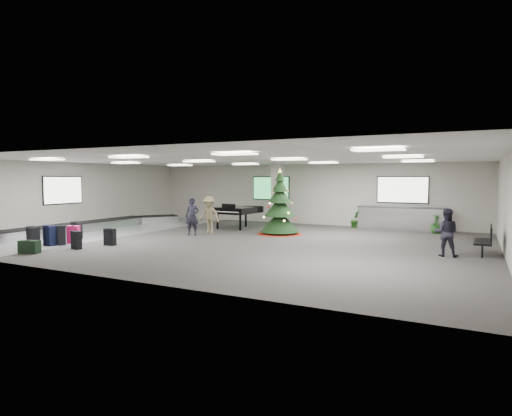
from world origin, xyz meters
The scene contains 21 objects.
ground centered at (0.00, 0.00, 0.00)m, with size 18.00×18.00×0.00m, color #363331.
room_envelope centered at (-0.38, 0.67, 2.33)m, with size 18.02×14.02×3.21m.
baggage_carousel centered at (-7.84, -0.08, 0.21)m, with size 2.28×9.71×0.43m.
service_counter centered at (5.00, 6.65, 0.55)m, with size 4.05×0.65×1.08m.
suitcase_0 centered at (-5.91, -4.77, 0.35)m, with size 0.50×0.37×0.72m.
suitcase_1 centered at (-5.40, -3.97, 0.36)m, with size 0.53×0.45×0.75m.
pink_suitcase centered at (-5.31, -3.51, 0.34)m, with size 0.49×0.38×0.69m.
suitcase_3 centered at (-3.73, -3.22, 0.31)m, with size 0.43×0.27×0.63m.
navy_suitcase centered at (-5.63, -4.26, 0.37)m, with size 0.51×0.35×0.75m.
suitcase_5 centered at (-6.36, -4.42, 0.34)m, with size 0.45×0.25×0.70m.
green_duffel centered at (-4.81, -5.65, 0.21)m, with size 0.70×0.50×0.44m.
suitcase_7 centered at (-4.17, -4.33, 0.31)m, with size 0.48×0.35×0.64m.
suitcase_8 centered at (-6.21, -2.60, 0.35)m, with size 0.51×0.36×0.71m.
christmas_tree centered at (0.52, 2.50, 0.99)m, with size 2.03×2.03×2.89m.
grand_piano centered at (-2.25, 3.54, 0.88)m, with size 1.82×2.27×1.24m.
bench centered at (8.49, 0.79, 0.53)m, with size 0.53×1.50×0.95m.
traveler_a centered at (-2.68, 0.44, 0.81)m, with size 0.59×0.39×1.61m, color black.
traveler_b centered at (-2.36, 1.27, 0.82)m, with size 1.07×0.61×1.65m, color #847552.
traveler_bench centered at (7.35, -0.05, 0.76)m, with size 0.73×0.57×1.51m, color black.
potted_plant_left centered at (2.90, 6.32, 0.42)m, with size 0.46×0.37×0.84m, color #153812.
potted_plant_right centered at (6.61, 5.93, 0.41)m, with size 0.46×0.46×0.83m, color #153812.
Camera 1 is at (8.10, -14.59, 2.46)m, focal length 30.00 mm.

